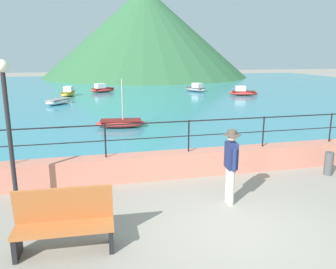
{
  "coord_description": "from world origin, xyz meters",
  "views": [
    {
      "loc": [
        -2.76,
        -5.68,
        3.41
      ],
      "look_at": [
        -0.47,
        3.7,
        1.1
      ],
      "focal_mm": 36.59,
      "sensor_mm": 36.0,
      "label": 1
    }
  ],
  "objects_px": {
    "boat_1": "(68,93)",
    "boat_2": "(121,123)",
    "lamp_post": "(7,111)",
    "bench_main": "(64,220)",
    "person_walking": "(231,163)",
    "boat_0": "(102,89)",
    "boat_3": "(243,92)",
    "boat_5": "(196,88)",
    "boat_4": "(59,101)",
    "bollard": "(329,164)"
  },
  "relations": [
    {
      "from": "person_walking",
      "to": "bench_main",
      "type": "bearing_deg",
      "value": -162.93
    },
    {
      "from": "boat_3",
      "to": "boat_4",
      "type": "height_order",
      "value": "boat_3"
    },
    {
      "from": "bench_main",
      "to": "person_walking",
      "type": "distance_m",
      "value": 3.8
    },
    {
      "from": "bench_main",
      "to": "boat_5",
      "type": "xyz_separation_m",
      "value": [
        10.09,
        23.33,
        -0.23
      ]
    },
    {
      "from": "bollard",
      "to": "boat_0",
      "type": "distance_m",
      "value": 23.12
    },
    {
      "from": "lamp_post",
      "to": "boat_1",
      "type": "relative_size",
      "value": 1.34
    },
    {
      "from": "person_walking",
      "to": "boat_4",
      "type": "xyz_separation_m",
      "value": [
        -4.86,
        17.02,
        -0.72
      ]
    },
    {
      "from": "boat_5",
      "to": "lamp_post",
      "type": "bearing_deg",
      "value": -118.11
    },
    {
      "from": "boat_0",
      "to": "boat_3",
      "type": "distance_m",
      "value": 12.03
    },
    {
      "from": "lamp_post",
      "to": "boat_3",
      "type": "bearing_deg",
      "value": 51.12
    },
    {
      "from": "lamp_post",
      "to": "bollard",
      "type": "height_order",
      "value": "lamp_post"
    },
    {
      "from": "boat_4",
      "to": "boat_5",
      "type": "distance_m",
      "value": 12.49
    },
    {
      "from": "boat_5",
      "to": "boat_0",
      "type": "bearing_deg",
      "value": 170.05
    },
    {
      "from": "lamp_post",
      "to": "boat_2",
      "type": "relative_size",
      "value": 1.37
    },
    {
      "from": "boat_0",
      "to": "boat_4",
      "type": "height_order",
      "value": "boat_0"
    },
    {
      "from": "bollard",
      "to": "boat_5",
      "type": "height_order",
      "value": "boat_5"
    },
    {
      "from": "boat_2",
      "to": "boat_3",
      "type": "distance_m",
      "value": 14.7
    },
    {
      "from": "person_walking",
      "to": "bollard",
      "type": "distance_m",
      "value": 3.75
    },
    {
      "from": "boat_0",
      "to": "boat_5",
      "type": "bearing_deg",
      "value": -9.95
    },
    {
      "from": "bollard",
      "to": "boat_4",
      "type": "height_order",
      "value": "bollard"
    },
    {
      "from": "boat_1",
      "to": "person_walking",
      "type": "bearing_deg",
      "value": -78.34
    },
    {
      "from": "boat_3",
      "to": "boat_2",
      "type": "bearing_deg",
      "value": -137.71
    },
    {
      "from": "boat_0",
      "to": "boat_1",
      "type": "distance_m",
      "value": 3.56
    },
    {
      "from": "boat_3",
      "to": "boat_4",
      "type": "distance_m",
      "value": 14.23
    },
    {
      "from": "boat_5",
      "to": "person_walking",
      "type": "bearing_deg",
      "value": -106.27
    },
    {
      "from": "lamp_post",
      "to": "boat_0",
      "type": "xyz_separation_m",
      "value": [
        3.18,
        22.55,
        -1.87
      ]
    },
    {
      "from": "boat_3",
      "to": "person_walking",
      "type": "bearing_deg",
      "value": -116.57
    },
    {
      "from": "bench_main",
      "to": "boat_0",
      "type": "bearing_deg",
      "value": 85.4
    },
    {
      "from": "boat_2",
      "to": "boat_5",
      "type": "xyz_separation_m",
      "value": [
        8.08,
        13.55,
        0.06
      ]
    },
    {
      "from": "lamp_post",
      "to": "boat_4",
      "type": "height_order",
      "value": "lamp_post"
    },
    {
      "from": "bench_main",
      "to": "boat_3",
      "type": "bearing_deg",
      "value": 56.76
    },
    {
      "from": "boat_0",
      "to": "bollard",
      "type": "bearing_deg",
      "value": -77.16
    },
    {
      "from": "bench_main",
      "to": "lamp_post",
      "type": "xyz_separation_m",
      "value": [
        -1.19,
        2.21,
        1.63
      ]
    },
    {
      "from": "bollard",
      "to": "boat_1",
      "type": "relative_size",
      "value": 0.27
    },
    {
      "from": "boat_3",
      "to": "boat_5",
      "type": "bearing_deg",
      "value": 127.34
    },
    {
      "from": "boat_0",
      "to": "boat_2",
      "type": "distance_m",
      "value": 14.97
    },
    {
      "from": "boat_1",
      "to": "boat_2",
      "type": "bearing_deg",
      "value": -77.48
    },
    {
      "from": "boat_3",
      "to": "boat_5",
      "type": "xyz_separation_m",
      "value": [
        -2.8,
        3.66,
        0.0
      ]
    },
    {
      "from": "boat_0",
      "to": "boat_2",
      "type": "bearing_deg",
      "value": -89.89
    },
    {
      "from": "lamp_post",
      "to": "boat_1",
      "type": "bearing_deg",
      "value": 88.96
    },
    {
      "from": "bench_main",
      "to": "boat_1",
      "type": "relative_size",
      "value": 0.71
    },
    {
      "from": "bench_main",
      "to": "boat_2",
      "type": "distance_m",
      "value": 9.99
    },
    {
      "from": "bench_main",
      "to": "boat_5",
      "type": "bearing_deg",
      "value": 66.6
    },
    {
      "from": "person_walking",
      "to": "boat_4",
      "type": "height_order",
      "value": "person_walking"
    },
    {
      "from": "bench_main",
      "to": "person_walking",
      "type": "relative_size",
      "value": 0.99
    },
    {
      "from": "lamp_post",
      "to": "boat_1",
      "type": "xyz_separation_m",
      "value": [
        0.37,
        20.35,
        -1.87
      ]
    },
    {
      "from": "boat_0",
      "to": "boat_3",
      "type": "relative_size",
      "value": 1.0
    },
    {
      "from": "boat_3",
      "to": "boat_1",
      "type": "bearing_deg",
      "value": 168.1
    },
    {
      "from": "boat_0",
      "to": "boat_5",
      "type": "xyz_separation_m",
      "value": [
        8.11,
        -1.42,
        0.0
      ]
    },
    {
      "from": "boat_3",
      "to": "bench_main",
      "type": "bearing_deg",
      "value": -123.24
    }
  ]
}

